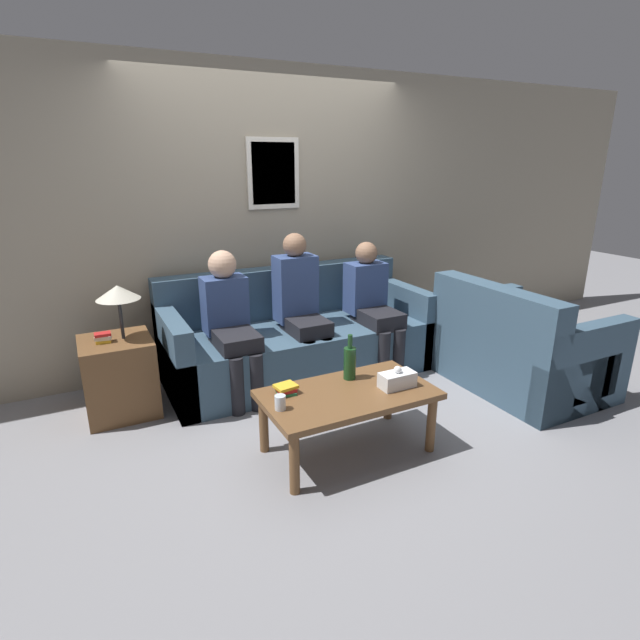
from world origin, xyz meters
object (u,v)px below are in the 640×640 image
Objects in this scene: couch_main at (297,339)px; wine_bottle at (350,362)px; person_left at (230,319)px; person_middle at (301,303)px; coffee_table at (348,400)px; drinking_glass at (280,403)px; person_right at (373,302)px; couch_side at (519,351)px.

wine_bottle is (-0.13, -1.14, 0.23)m from couch_main.
wine_bottle is 0.27× the size of person_left.
person_middle is at bearing -99.34° from couch_main.
person_left reaches higher than wine_bottle.
coffee_table is 12.24× the size of drinking_glass.
coffee_table is (-0.24, -1.31, 0.06)m from couch_main.
person_middle is (0.69, 1.20, 0.21)m from drinking_glass.
drinking_glass is 1.76m from person_right.
person_left is at bearing 117.94° from wine_bottle.
wine_bottle reaches higher than coffee_table.
wine_bottle is 1.10m from person_left.
coffee_table is at bearing -122.32° from wine_bottle.
person_middle reaches higher than coffee_table.
drinking_glass is at bearing -140.32° from person_right.
person_right reaches higher than drinking_glass.
person_middle is at bearing 79.59° from coffee_table.
person_left is (0.07, 1.16, 0.17)m from drinking_glass.
couch_side is 2.37m from person_left.
couch_main is 0.74m from person_left.
couch_main is at bearing 54.04° from couch_side.
wine_bottle is (0.11, 0.17, 0.17)m from coffee_table.
person_left is (-0.64, -0.18, 0.33)m from couch_main.
person_middle reaches higher than couch_side.
wine_bottle is at bearing 18.29° from drinking_glass.
couch_side is 14.00× the size of drinking_glass.
couch_side is 1.85m from person_middle.
wine_bottle is 1.02m from person_middle.
person_right is at bearing 44.83° from couch_side.
couch_main is at bearing 83.45° from wine_bottle.
couch_side is at bearing -23.14° from person_left.
person_left reaches higher than couch_side.
coffee_table is 0.94× the size of person_left.
person_left reaches higher than couch_main.
person_middle is at bearing 3.51° from person_left.
couch_side is at bearing -35.96° from couch_main.
person_left reaches higher than drinking_glass.
person_left is 1.02× the size of person_right.
couch_side reaches higher than drinking_glass.
couch_main is 2.02× the size of person_right.
couch_main reaches higher than coffee_table.
couch_main is 1.87m from couch_side.
couch_main is 1.34m from coffee_table.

